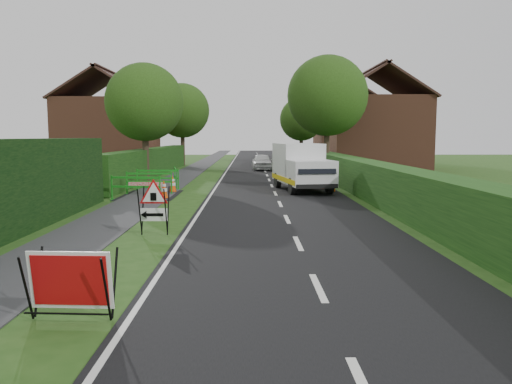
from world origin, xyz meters
name	(u,v)px	position (x,y,z in m)	size (l,w,h in m)	color
ground	(188,254)	(0.00, 0.00, 0.00)	(120.00, 120.00, 0.00)	#224714
road_surface	(262,164)	(2.50, 35.00, 0.00)	(6.00, 90.00, 0.02)	black
footpath	(202,165)	(-3.00, 35.00, 0.01)	(2.00, 90.00, 0.02)	#2D2D30
hedge_west_far	(153,176)	(-5.00, 22.00, 0.00)	(1.00, 24.00, 1.80)	#14380F
hedge_east	(345,184)	(6.50, 16.00, 0.00)	(1.20, 50.00, 1.50)	#14380F
house_west	(109,132)	(-10.00, 30.00, 2.90)	(7.50, 7.40, 7.88)	brown
house_east_a	(374,132)	(11.00, 28.00, 2.90)	(7.50, 7.40, 7.88)	brown
house_east_b	(350,133)	(12.00, 42.00, 2.90)	(7.50, 7.40, 7.88)	brown
tree_nw	(145,102)	(-4.60, 18.00, 4.48)	(4.40, 4.40, 6.70)	#2D2116
tree_ne	(327,96)	(6.40, 22.00, 5.17)	(5.20, 5.20, 7.79)	#2D2116
tree_fw	(182,111)	(-4.60, 34.00, 4.83)	(4.80, 4.80, 7.24)	#2D2116
tree_fe	(301,119)	(6.40, 38.00, 4.22)	(4.20, 4.20, 6.33)	#2D2116
red_rect_sign	(70,282)	(-1.15, -3.94, 0.56)	(1.19, 0.77, 0.98)	black
triangle_sign	(152,203)	(-1.17, 2.06, 0.86)	(0.88, 0.88, 1.24)	black
works_van	(301,166)	(3.80, 12.91, 1.18)	(2.65, 5.11, 2.23)	silver
traffic_cone_0	(332,184)	(5.17, 12.18, 0.39)	(0.38, 0.38, 0.79)	black
traffic_cone_1	(323,181)	(4.92, 13.55, 0.39)	(0.38, 0.38, 0.79)	black
traffic_cone_2	(321,177)	(5.17, 15.95, 0.39)	(0.38, 0.38, 0.79)	black
traffic_cone_3	(164,189)	(-2.19, 9.79, 0.39)	(0.38, 0.38, 0.79)	black
traffic_cone_4	(173,184)	(-2.20, 12.22, 0.39)	(0.38, 0.38, 0.79)	black
ped_barrier_0	(136,185)	(-3.25, 9.34, 0.63)	(2.09, 0.59, 1.00)	#178119
ped_barrier_1	(149,180)	(-3.15, 11.54, 0.63)	(2.07, 0.39, 1.00)	#178119
ped_barrier_2	(158,177)	(-3.11, 13.42, 0.63)	(2.07, 0.40, 1.00)	#178119
ped_barrier_3	(176,175)	(-2.41, 14.54, 0.63)	(0.74, 2.09, 1.00)	#178119
redwhite_plank	(146,195)	(-3.23, 11.15, 0.00)	(1.50, 0.04, 0.25)	red
litter_can	(105,306)	(-0.87, -3.31, 0.00)	(0.07, 0.07, 0.12)	#BF7F4C
hatchback_car	(262,162)	(2.32, 27.67, 0.62)	(1.47, 3.64, 1.24)	white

